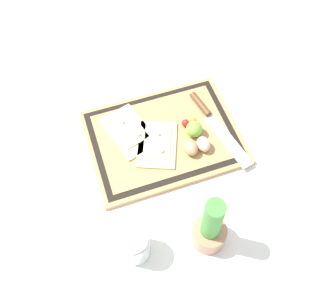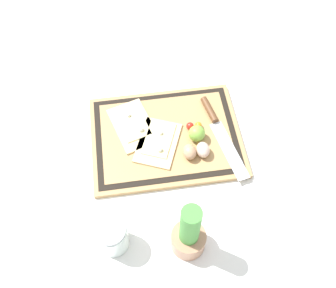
% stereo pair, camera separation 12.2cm
% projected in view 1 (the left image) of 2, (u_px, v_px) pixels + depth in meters
% --- Properties ---
extents(ground_plane, '(6.00, 6.00, 0.00)m').
position_uv_depth(ground_plane, '(163.00, 139.00, 1.27)').
color(ground_plane, white).
extents(cutting_board, '(0.48, 0.36, 0.02)m').
position_uv_depth(cutting_board, '(163.00, 137.00, 1.26)').
color(cutting_board, tan).
rests_on(cutting_board, ground_plane).
extents(pizza_slice_near, '(0.17, 0.21, 0.02)m').
position_uv_depth(pizza_slice_near, '(128.00, 130.00, 1.26)').
color(pizza_slice_near, beige).
rests_on(pizza_slice_near, cutting_board).
extents(pizza_slice_far, '(0.17, 0.20, 0.02)m').
position_uv_depth(pizza_slice_far, '(157.00, 143.00, 1.23)').
color(pizza_slice_far, beige).
rests_on(pizza_slice_far, cutting_board).
extents(knife, '(0.09, 0.32, 0.02)m').
position_uv_depth(knife, '(210.00, 116.00, 1.29)').
color(knife, silver).
rests_on(knife, cutting_board).
extents(egg_brown, '(0.04, 0.05, 0.04)m').
position_uv_depth(egg_brown, '(191.00, 148.00, 1.21)').
color(egg_brown, tan).
rests_on(egg_brown, cutting_board).
extents(egg_pink, '(0.04, 0.05, 0.04)m').
position_uv_depth(egg_pink, '(203.00, 144.00, 1.21)').
color(egg_pink, beige).
rests_on(egg_pink, cutting_board).
extents(lime, '(0.05, 0.05, 0.05)m').
position_uv_depth(lime, '(194.00, 129.00, 1.24)').
color(lime, '#7FB742').
rests_on(lime, cutting_board).
extents(cherry_tomato_red, '(0.02, 0.02, 0.02)m').
position_uv_depth(cherry_tomato_red, '(185.00, 123.00, 1.27)').
color(cherry_tomato_red, red).
rests_on(cherry_tomato_red, cutting_board).
extents(cherry_tomato_yellow, '(0.02, 0.02, 0.02)m').
position_uv_depth(cherry_tomato_yellow, '(193.00, 121.00, 1.27)').
color(cherry_tomato_yellow, orange).
rests_on(cherry_tomato_yellow, cutting_board).
extents(herb_pot, '(0.09, 0.09, 0.22)m').
position_uv_depth(herb_pot, '(210.00, 229.00, 1.03)').
color(herb_pot, '#AD7A5B').
rests_on(herb_pot, ground_plane).
extents(sauce_jar, '(0.09, 0.09, 0.10)m').
position_uv_depth(sauce_jar, '(134.00, 245.00, 1.04)').
color(sauce_jar, silver).
rests_on(sauce_jar, ground_plane).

